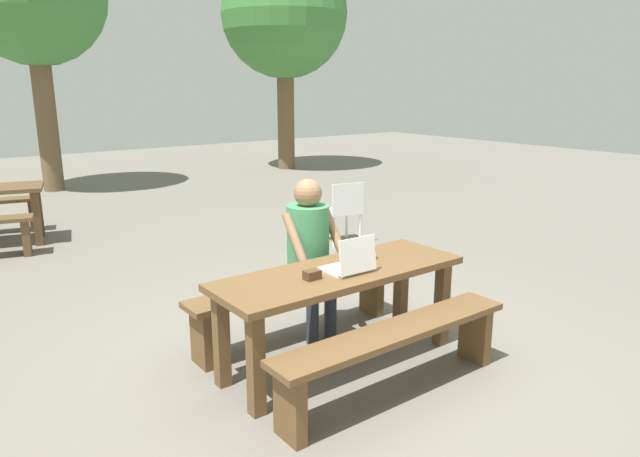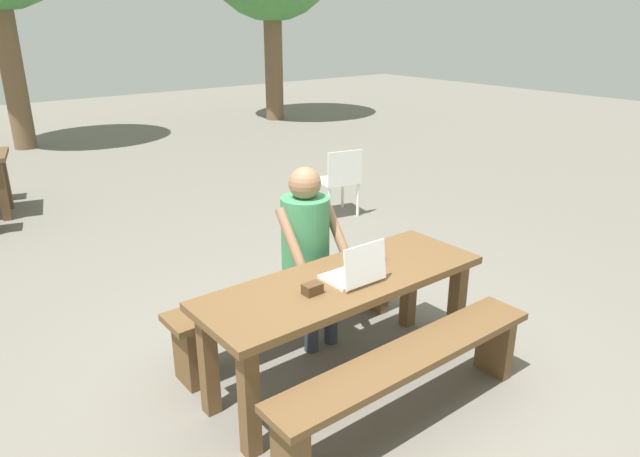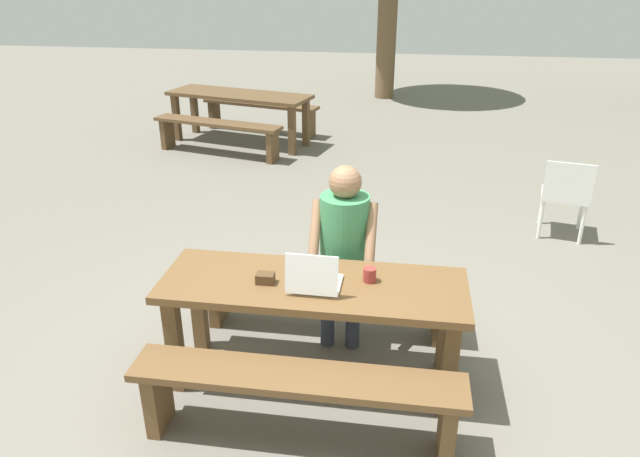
# 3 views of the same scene
# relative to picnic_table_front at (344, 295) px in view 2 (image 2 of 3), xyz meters

# --- Properties ---
(ground_plane) EXTENTS (30.00, 30.00, 0.00)m
(ground_plane) POSITION_rel_picnic_table_front_xyz_m (0.00, 0.00, -0.61)
(ground_plane) COLOR slate
(picnic_table_front) EXTENTS (1.89, 0.65, 0.73)m
(picnic_table_front) POSITION_rel_picnic_table_front_xyz_m (0.00, 0.00, 0.00)
(picnic_table_front) COLOR brown
(picnic_table_front) RESTS_ON ground
(bench_near) EXTENTS (1.86, 0.30, 0.48)m
(bench_near) POSITION_rel_picnic_table_front_xyz_m (0.00, -0.57, -0.25)
(bench_near) COLOR brown
(bench_near) RESTS_ON ground
(bench_far) EXTENTS (1.86, 0.30, 0.48)m
(bench_far) POSITION_rel_picnic_table_front_xyz_m (0.00, 0.57, -0.25)
(bench_far) COLOR brown
(bench_far) RESTS_ON ground
(laptop) EXTENTS (0.32, 0.29, 0.27)m
(laptop) POSITION_rel_picnic_table_front_xyz_m (0.02, -0.08, 0.18)
(laptop) COLOR white
(laptop) RESTS_ON picnic_table_front
(small_pouch) EXTENTS (0.11, 0.08, 0.06)m
(small_pouch) POSITION_rel_picnic_table_front_xyz_m (-0.29, -0.05, 0.15)
(small_pouch) COLOR #4C331E
(small_pouch) RESTS_ON picnic_table_front
(coffee_mug) EXTENTS (0.08, 0.08, 0.09)m
(coffee_mug) POSITION_rel_picnic_table_front_xyz_m (0.34, 0.06, 0.17)
(coffee_mug) COLOR #99332D
(coffee_mug) RESTS_ON picnic_table_front
(person_seated) EXTENTS (0.45, 0.43, 1.29)m
(person_seated) POSITION_rel_picnic_table_front_xyz_m (0.13, 0.54, 0.17)
(person_seated) COLOR #333847
(person_seated) RESTS_ON ground
(plastic_chair) EXTENTS (0.52, 0.52, 0.81)m
(plastic_chair) POSITION_rel_picnic_table_front_xyz_m (2.09, 2.53, -0.17)
(plastic_chair) COLOR white
(plastic_chair) RESTS_ON ground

